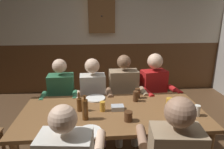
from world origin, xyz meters
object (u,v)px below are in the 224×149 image
at_px(pint_glass_0, 138,93).
at_px(dining_table, 113,119).
at_px(condiment_caddy, 118,108).
at_px(bottle_0, 85,109).
at_px(pint_glass_4, 136,96).
at_px(person_2, 124,93).
at_px(plate_0, 96,98).
at_px(person_0, 61,97).
at_px(pint_glass_5, 197,111).
at_px(bottle_1, 79,104).
at_px(table_candle, 177,102).
at_px(pint_glass_2, 102,106).
at_px(person_3, 155,91).
at_px(person_1, 93,96).
at_px(plate_1, 90,132).
at_px(pint_glass_3, 169,105).
at_px(wall_dart_cabinet, 102,16).
at_px(pint_glass_1, 128,116).

bearing_deg(pint_glass_0, dining_table, -137.06).
bearing_deg(condiment_caddy, bottle_0, -153.00).
height_order(dining_table, pint_glass_4, pint_glass_4).
bearing_deg(person_2, plate_0, 38.18).
distance_m(dining_table, person_0, 0.97).
relative_size(pint_glass_4, pint_glass_5, 1.10).
bearing_deg(dining_table, bottle_1, 174.62).
bearing_deg(table_candle, bottle_0, -167.16).
relative_size(bottle_1, pint_glass_2, 1.99).
bearing_deg(person_2, person_3, 179.07).
relative_size(dining_table, bottle_0, 7.61).
height_order(person_1, plate_1, person_1).
distance_m(plate_1, pint_glass_4, 0.83).
bearing_deg(pint_glass_3, pint_glass_0, 125.06).
height_order(bottle_1, pint_glass_4, bottle_1).
xyz_separation_m(person_3, condiment_caddy, (-0.64, -0.67, 0.10)).
bearing_deg(plate_0, plate_1, -94.54).
bearing_deg(pint_glass_2, person_1, 99.40).
bearing_deg(dining_table, bottle_0, -152.76).
height_order(person_2, pint_glass_2, person_2).
distance_m(plate_1, bottle_1, 0.44).
bearing_deg(person_3, plate_1, 37.97).
distance_m(table_candle, wall_dart_cabinet, 2.60).
height_order(person_2, table_candle, person_2).
bearing_deg(bottle_0, person_3, 40.56).
bearing_deg(bottle_0, pint_glass_1, -8.91).
bearing_deg(plate_0, dining_table, -61.13).
height_order(plate_1, pint_glass_3, pint_glass_3).
relative_size(bottle_0, pint_glass_1, 2.59).
bearing_deg(plate_0, pint_glass_4, -12.84).
xyz_separation_m(person_2, table_candle, (0.54, -0.60, 0.13)).
bearing_deg(bottle_1, plate_1, -74.08).
xyz_separation_m(person_2, wall_dart_cabinet, (-0.25, 1.70, 1.05)).
distance_m(person_2, condiment_caddy, 0.69).
distance_m(person_1, pint_glass_2, 0.69).
height_order(person_2, person_3, person_3).
distance_m(person_0, wall_dart_cabinet, 2.12).
height_order(pint_glass_0, pint_glass_4, same).
xyz_separation_m(dining_table, plate_1, (-0.25, -0.39, 0.10)).
bearing_deg(pint_glass_4, condiment_caddy, -140.50).
bearing_deg(wall_dart_cabinet, plate_0, -94.53).
bearing_deg(pint_glass_2, plate_1, -108.37).
bearing_deg(person_1, pint_glass_4, 136.65).
height_order(person_1, pint_glass_5, person_1).
xyz_separation_m(bottle_0, pint_glass_3, (0.91, 0.09, -0.03)).
distance_m(plate_1, pint_glass_5, 1.14).
relative_size(bottle_0, pint_glass_5, 2.23).
bearing_deg(plate_0, table_candle, -14.62).
bearing_deg(plate_0, pint_glass_2, -77.09).
distance_m(person_1, plate_1, 1.07).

